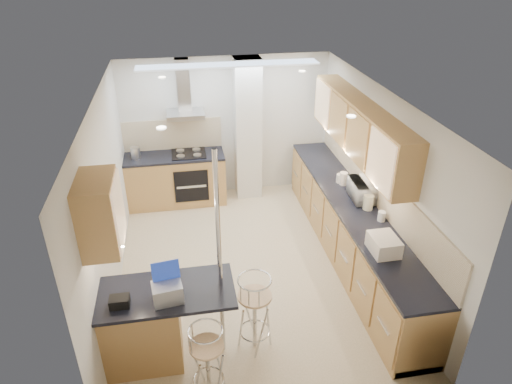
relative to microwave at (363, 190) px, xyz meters
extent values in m
plane|color=tan|center=(-1.66, -0.09, -1.06)|extent=(4.80, 4.80, 0.00)
cube|color=silver|center=(-1.66, 2.31, 0.19)|extent=(3.60, 0.04, 2.50)
cube|color=silver|center=(-1.66, -2.49, 0.19)|extent=(3.60, 0.04, 2.50)
cube|color=silver|center=(-3.46, -0.09, 0.19)|extent=(0.04, 4.80, 2.50)
cube|color=silver|center=(0.14, -0.09, 0.19)|extent=(0.04, 4.80, 2.50)
cube|color=white|center=(-1.66, -0.09, 1.44)|extent=(3.60, 4.80, 0.02)
cube|color=tan|center=(-0.03, 0.31, 0.82)|extent=(0.34, 3.00, 0.72)
cube|color=tan|center=(-3.29, -1.44, 0.82)|extent=(0.34, 0.62, 0.72)
cube|color=beige|center=(0.12, -0.09, 0.12)|extent=(0.03, 4.40, 0.56)
cube|color=beige|center=(-2.61, 2.30, 0.12)|extent=(1.70, 0.03, 0.56)
cube|color=silver|center=(-1.31, 2.11, 0.19)|extent=(0.45, 0.40, 2.50)
cube|color=silver|center=(-2.36, 2.06, 0.56)|extent=(0.62, 0.48, 0.08)
cube|color=silver|center=(-2.36, 2.20, 1.00)|extent=(0.22, 0.20, 0.88)
cylinder|color=silver|center=(-2.19, -1.54, 0.19)|extent=(0.05, 0.05, 2.50)
cube|color=black|center=(-2.36, 1.70, -0.61)|extent=(0.58, 0.02, 0.58)
cube|color=black|center=(-2.36, 2.01, -0.13)|extent=(0.58, 0.50, 0.02)
cube|color=tan|center=(-1.66, 1.71, 1.43)|extent=(2.80, 0.35, 0.02)
cube|color=tan|center=(-0.16, -0.09, -0.62)|extent=(0.60, 4.40, 0.88)
cube|color=black|center=(-0.16, -0.09, -0.16)|extent=(0.63, 4.40, 0.04)
cube|color=tan|center=(-2.61, 2.01, -0.62)|extent=(1.70, 0.60, 0.88)
cube|color=black|center=(-2.61, 2.01, -0.16)|extent=(1.70, 0.63, 0.04)
cube|color=tan|center=(-2.79, -1.54, -0.61)|extent=(1.35, 0.62, 0.90)
cube|color=black|center=(-2.79, -1.54, -0.14)|extent=(1.47, 0.72, 0.04)
imported|color=silver|center=(0.00, 0.00, 0.00)|extent=(0.36, 0.52, 0.28)
cube|color=#9EA1A6|center=(-2.74, -1.68, -0.02)|extent=(0.32, 0.26, 0.20)
cube|color=black|center=(-3.21, -1.68, -0.07)|extent=(0.19, 0.14, 0.11)
cylinder|color=silver|center=(-0.12, 0.47, -0.04)|extent=(0.12, 0.12, 0.19)
cylinder|color=silver|center=(-0.15, 0.54, -0.07)|extent=(0.15, 0.15, 0.13)
cylinder|color=beige|center=(-0.04, -0.29, -0.03)|extent=(0.17, 0.17, 0.21)
cylinder|color=silver|center=(0.02, -0.60, -0.07)|extent=(0.12, 0.12, 0.13)
cube|color=silver|center=(-0.25, -1.25, -0.04)|extent=(0.31, 0.38, 0.20)
cylinder|color=silver|center=(-3.25, 2.00, -0.04)|extent=(0.16, 0.16, 0.20)
camera|label=1|loc=(-2.49, -5.30, 3.05)|focal=32.00mm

